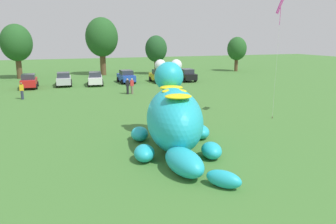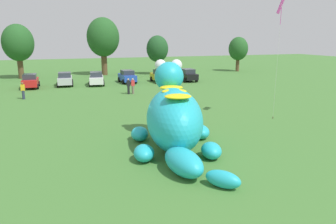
{
  "view_description": "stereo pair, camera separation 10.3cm",
  "coord_description": "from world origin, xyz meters",
  "px_view_note": "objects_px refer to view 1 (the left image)",
  "views": [
    {
      "loc": [
        -5.8,
        -16.48,
        6.05
      ],
      "look_at": [
        0.16,
        0.2,
        1.87
      ],
      "focal_mm": 33.9,
      "sensor_mm": 36.0,
      "label": 1
    },
    {
      "loc": [
        -5.71,
        -16.51,
        6.05
      ],
      "look_at": [
        0.16,
        0.2,
        1.87
      ],
      "focal_mm": 33.9,
      "sensor_mm": 36.0,
      "label": 2
    }
  ],
  "objects_px": {
    "car_yellow": "(159,76)",
    "spectator_near_inflatable": "(22,91)",
    "car_silver": "(64,79)",
    "car_black": "(186,75)",
    "car_red": "(29,81)",
    "tethered_flying_kite": "(281,5)",
    "car_blue": "(126,76)",
    "car_white": "(95,79)",
    "spectator_mid_field": "(132,86)",
    "spectator_by_cars": "(128,86)",
    "giant_inflatable_creature": "(174,118)"
  },
  "relations": [
    {
      "from": "car_yellow",
      "to": "spectator_near_inflatable",
      "type": "height_order",
      "value": "car_yellow"
    },
    {
      "from": "car_silver",
      "to": "car_black",
      "type": "xyz_separation_m",
      "value": [
        16.5,
        -1.08,
        0.0
      ]
    },
    {
      "from": "car_red",
      "to": "tethered_flying_kite",
      "type": "distance_m",
      "value": 29.88
    },
    {
      "from": "car_red",
      "to": "car_blue",
      "type": "bearing_deg",
      "value": 3.13
    },
    {
      "from": "car_white",
      "to": "spectator_mid_field",
      "type": "height_order",
      "value": "car_white"
    },
    {
      "from": "spectator_mid_field",
      "to": "spectator_by_cars",
      "type": "height_order",
      "value": "same"
    },
    {
      "from": "car_silver",
      "to": "car_blue",
      "type": "relative_size",
      "value": 1.01
    },
    {
      "from": "car_yellow",
      "to": "car_black",
      "type": "xyz_separation_m",
      "value": [
        4.03,
        -0.21,
        0.0
      ]
    },
    {
      "from": "giant_inflatable_creature",
      "to": "car_silver",
      "type": "xyz_separation_m",
      "value": [
        -4.95,
        26.68,
        -0.87
      ]
    },
    {
      "from": "car_blue",
      "to": "car_white",
      "type": "bearing_deg",
      "value": -168.14
    },
    {
      "from": "spectator_near_inflatable",
      "to": "tethered_flying_kite",
      "type": "xyz_separation_m",
      "value": [
        18.64,
        -14.77,
        7.4
      ]
    },
    {
      "from": "giant_inflatable_creature",
      "to": "car_white",
      "type": "xyz_separation_m",
      "value": [
        -1.09,
        25.86,
        -0.87
      ]
    },
    {
      "from": "spectator_mid_field",
      "to": "car_white",
      "type": "bearing_deg",
      "value": 110.42
    },
    {
      "from": "car_yellow",
      "to": "spectator_by_cars",
      "type": "bearing_deg",
      "value": -128.02
    },
    {
      "from": "car_silver",
      "to": "car_yellow",
      "type": "distance_m",
      "value": 12.5
    },
    {
      "from": "car_blue",
      "to": "tethered_flying_kite",
      "type": "height_order",
      "value": "tethered_flying_kite"
    },
    {
      "from": "car_red",
      "to": "spectator_near_inflatable",
      "type": "height_order",
      "value": "car_red"
    },
    {
      "from": "giant_inflatable_creature",
      "to": "car_black",
      "type": "xyz_separation_m",
      "value": [
        11.55,
        25.61,
        -0.87
      ]
    },
    {
      "from": "giant_inflatable_creature",
      "to": "car_blue",
      "type": "relative_size",
      "value": 2.3
    },
    {
      "from": "car_black",
      "to": "spectator_mid_field",
      "type": "bearing_deg",
      "value": -141.67
    },
    {
      "from": "car_red",
      "to": "spectator_mid_field",
      "type": "bearing_deg",
      "value": -36.88
    },
    {
      "from": "car_yellow",
      "to": "car_silver",
      "type": "bearing_deg",
      "value": 176.05
    },
    {
      "from": "spectator_near_inflatable",
      "to": "car_black",
      "type": "bearing_deg",
      "value": 18.81
    },
    {
      "from": "car_black",
      "to": "car_yellow",
      "type": "bearing_deg",
      "value": 176.96
    },
    {
      "from": "car_white",
      "to": "car_red",
      "type": "bearing_deg",
      "value": 178.38
    },
    {
      "from": "giant_inflatable_creature",
      "to": "car_silver",
      "type": "height_order",
      "value": "giant_inflatable_creature"
    },
    {
      "from": "car_silver",
      "to": "spectator_by_cars",
      "type": "distance_m",
      "value": 10.77
    },
    {
      "from": "car_silver",
      "to": "spectator_by_cars",
      "type": "bearing_deg",
      "value": -54.08
    },
    {
      "from": "car_silver",
      "to": "car_yellow",
      "type": "xyz_separation_m",
      "value": [
        12.47,
        -0.86,
        0.0
      ]
    },
    {
      "from": "car_silver",
      "to": "car_blue",
      "type": "distance_m",
      "value": 8.08
    },
    {
      "from": "giant_inflatable_creature",
      "to": "car_blue",
      "type": "xyz_separation_m",
      "value": [
        3.14,
        26.75,
        -0.87
      ]
    },
    {
      "from": "giant_inflatable_creature",
      "to": "spectator_by_cars",
      "type": "xyz_separation_m",
      "value": [
        1.37,
        17.96,
        -0.88
      ]
    },
    {
      "from": "car_yellow",
      "to": "car_blue",
      "type": "bearing_deg",
      "value": 168.01
    },
    {
      "from": "car_blue",
      "to": "spectator_mid_field",
      "type": "bearing_deg",
      "value": -98.25
    },
    {
      "from": "car_red",
      "to": "car_white",
      "type": "xyz_separation_m",
      "value": [
        7.91,
        -0.22,
        0.0
      ]
    },
    {
      "from": "giant_inflatable_creature",
      "to": "spectator_by_cars",
      "type": "bearing_deg",
      "value": 85.63
    },
    {
      "from": "car_yellow",
      "to": "spectator_near_inflatable",
      "type": "xyz_separation_m",
      "value": [
        -16.71,
        -7.28,
        -0.01
      ]
    },
    {
      "from": "car_silver",
      "to": "spectator_near_inflatable",
      "type": "xyz_separation_m",
      "value": [
        -4.24,
        -8.14,
        -0.01
      ]
    },
    {
      "from": "giant_inflatable_creature",
      "to": "car_black",
      "type": "distance_m",
      "value": 28.1
    },
    {
      "from": "car_silver",
      "to": "car_black",
      "type": "distance_m",
      "value": 16.53
    },
    {
      "from": "giant_inflatable_creature",
      "to": "car_black",
      "type": "relative_size",
      "value": 2.3
    },
    {
      "from": "spectator_near_inflatable",
      "to": "spectator_by_cars",
      "type": "distance_m",
      "value": 10.58
    },
    {
      "from": "car_red",
      "to": "tethered_flying_kite",
      "type": "xyz_separation_m",
      "value": [
        18.45,
        -22.32,
        7.4
      ]
    },
    {
      "from": "giant_inflatable_creature",
      "to": "car_silver",
      "type": "distance_m",
      "value": 27.15
    },
    {
      "from": "car_blue",
      "to": "tethered_flying_kite",
      "type": "relative_size",
      "value": 0.45
    },
    {
      "from": "car_silver",
      "to": "car_yellow",
      "type": "height_order",
      "value": "same"
    },
    {
      "from": "car_yellow",
      "to": "tethered_flying_kite",
      "type": "bearing_deg",
      "value": -85.0
    },
    {
      "from": "car_yellow",
      "to": "car_white",
      "type": "bearing_deg",
      "value": 179.71
    },
    {
      "from": "spectator_mid_field",
      "to": "car_yellow",
      "type": "bearing_deg",
      "value": 54.29
    },
    {
      "from": "tethered_flying_kite",
      "to": "car_yellow",
      "type": "bearing_deg",
      "value": 95.0
    }
  ]
}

